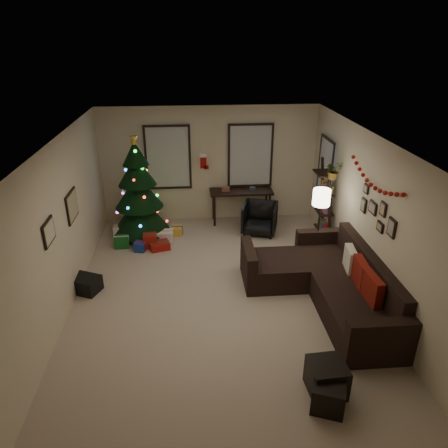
{
  "coord_description": "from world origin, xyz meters",
  "views": [
    {
      "loc": [
        -0.44,
        -5.95,
        4.18
      ],
      "look_at": [
        0.1,
        0.6,
        1.15
      ],
      "focal_mm": 33.62,
      "sensor_mm": 36.0,
      "label": 1
    }
  ],
  "objects_px": {
    "desk_chair": "(260,218)",
    "bookshelf": "(325,206)",
    "sofa": "(328,283)",
    "desk": "(241,194)",
    "christmas_tree": "(139,195)"
  },
  "relations": [
    {
      "from": "christmas_tree",
      "to": "sofa",
      "type": "xyz_separation_m",
      "value": [
        3.39,
        -2.75,
        -0.66
      ]
    },
    {
      "from": "christmas_tree",
      "to": "sofa",
      "type": "distance_m",
      "value": 4.42
    },
    {
      "from": "desk_chair",
      "to": "bookshelf",
      "type": "xyz_separation_m",
      "value": [
        1.23,
        -0.69,
        0.55
      ]
    },
    {
      "from": "christmas_tree",
      "to": "desk",
      "type": "height_order",
      "value": "christmas_tree"
    },
    {
      "from": "desk",
      "to": "desk_chair",
      "type": "distance_m",
      "value": 0.81
    },
    {
      "from": "desk",
      "to": "christmas_tree",
      "type": "bearing_deg",
      "value": -166.23
    },
    {
      "from": "desk",
      "to": "bookshelf",
      "type": "height_order",
      "value": "bookshelf"
    },
    {
      "from": "christmas_tree",
      "to": "desk",
      "type": "bearing_deg",
      "value": 13.77
    },
    {
      "from": "sofa",
      "to": "christmas_tree",
      "type": "bearing_deg",
      "value": 141.02
    },
    {
      "from": "sofa",
      "to": "desk",
      "type": "xyz_separation_m",
      "value": [
        -1.09,
        3.31,
        0.4
      ]
    },
    {
      "from": "bookshelf",
      "to": "desk",
      "type": "bearing_deg",
      "value": 139.64
    },
    {
      "from": "sofa",
      "to": "bookshelf",
      "type": "height_order",
      "value": "bookshelf"
    },
    {
      "from": "christmas_tree",
      "to": "sofa",
      "type": "relative_size",
      "value": 0.78
    },
    {
      "from": "desk_chair",
      "to": "bookshelf",
      "type": "height_order",
      "value": "bookshelf"
    },
    {
      "from": "desk_chair",
      "to": "bookshelf",
      "type": "bearing_deg",
      "value": -12.76
    }
  ]
}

